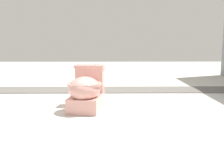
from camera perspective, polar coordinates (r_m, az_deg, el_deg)
ground_plane at (r=3.23m, az=-4.25°, el=-4.99°), size 14.00×14.00×0.00m
gravel_strip at (r=4.31m, az=3.32°, el=-1.26°), size 0.56×8.00×0.01m
toilet at (r=3.09m, az=-5.57°, el=-1.47°), size 0.68×0.46×0.52m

